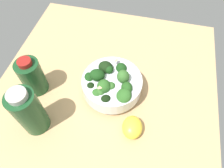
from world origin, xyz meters
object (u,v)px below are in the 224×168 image
Objects in this scene: bowl_of_broccoli at (111,84)px; bottle_tall at (32,76)px; lemon_wedge at (132,127)px; bottle_short at (29,111)px.

bottle_tall is at bearing 99.69° from bowl_of_broccoli.
lemon_wedge is 26.70cm from bottle_short.
bottle_tall is 12.34cm from bottle_short.
bottle_short is (-14.98, 17.51, 3.32)cm from bowl_of_broccoli.
bowl_of_broccoli is 2.70× the size of lemon_wedge.
bottle_short reaches higher than lemon_wedge.
bottle_tall reaches higher than bowl_of_broccoli.
lemon_wedge is at bearing -102.65° from bottle_tall.
bottle_short is (-11.13, -5.06, 1.71)cm from bottle_tall.
bottle_short is (-4.21, 25.75, 5.70)cm from lemon_wedge.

